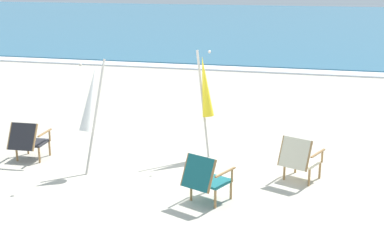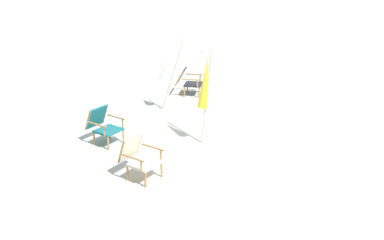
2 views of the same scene
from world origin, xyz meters
name	(u,v)px [view 1 (image 1 of 2)]	position (x,y,z in m)	size (l,w,h in m)	color
ground_plane	(164,166)	(0.00, 0.00, 0.00)	(80.00, 80.00, 0.00)	#B7AF9E
sea	(290,22)	(0.00, 31.02, 0.05)	(80.00, 40.00, 0.10)	#2D6684
surf_band	(249,69)	(0.00, 10.72, 0.03)	(80.00, 1.10, 0.06)	white
beach_chair_far_center	(299,158)	(2.48, -0.16, 0.43)	(0.79, 0.85, 0.82)	beige
beach_chair_front_left	(205,177)	(1.12, -1.42, 0.43)	(0.81, 0.87, 0.81)	#196066
beach_chair_front_right	(28,140)	(-2.59, -0.36, 0.42)	(0.62, 0.77, 0.79)	#28282D
umbrella_furled_yellow	(205,88)	(0.60, 0.77, 1.38)	(0.45, 0.39, 2.11)	#B7B2A8
umbrella_furled_white	(91,100)	(-1.18, -0.52, 1.32)	(0.35, 0.78, 2.02)	#B7B2A8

